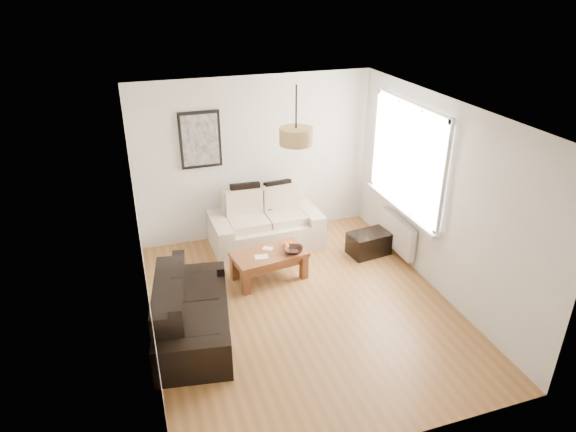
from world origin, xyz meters
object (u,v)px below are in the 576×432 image
object	(u,v)px
coffee_table	(269,265)
sofa_leather	(192,309)
ottoman	(369,243)
loveseat_cream	(266,221)

from	to	relation	value
coffee_table	sofa_leather	bearing A→B (deg)	-142.98
sofa_leather	ottoman	xyz separation A→B (m)	(2.88, 1.11, -0.20)
loveseat_cream	coffee_table	size ratio (longest dim) A/B	1.67
ottoman	loveseat_cream	bearing A→B (deg)	151.32
sofa_leather	ottoman	world-z (taller)	sofa_leather
loveseat_cream	sofa_leather	bearing A→B (deg)	-128.66
sofa_leather	ottoman	size ratio (longest dim) A/B	2.79
loveseat_cream	ottoman	world-z (taller)	loveseat_cream
coffee_table	ottoman	size ratio (longest dim) A/B	1.66
coffee_table	ottoman	world-z (taller)	coffee_table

